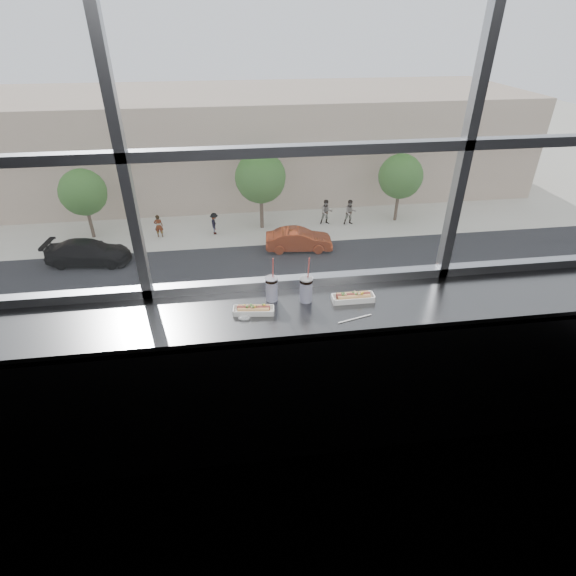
{
  "coord_description": "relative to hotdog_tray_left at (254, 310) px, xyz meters",
  "views": [
    {
      "loc": [
        -0.44,
        -1.06,
        2.68
      ],
      "look_at": [
        -0.12,
        1.23,
        1.25
      ],
      "focal_mm": 28.0,
      "sensor_mm": 36.0,
      "label": 1
    }
  ],
  "objects": [
    {
      "name": "tree_left",
      "position": [
        -9.75,
        28.3,
        -8.81
      ],
      "size": [
        3.13,
        3.13,
        4.88
      ],
      "color": "#47382B",
      "rests_on": "far_sidewalk"
    },
    {
      "name": "plaza_ground",
      "position": [
        0.34,
        43.8,
        -12.12
      ],
      "size": [
        120.0,
        120.0,
        0.0
      ],
      "primitive_type": "plane",
      "color": "beige",
      "rests_on": "ground"
    },
    {
      "name": "plaza_near",
      "position": [
        0.34,
        7.3,
        -12.1
      ],
      "size": [
        50.0,
        14.0,
        0.04
      ],
      "primitive_type": "cube",
      "color": "beige",
      "rests_on": "plaza_ground"
    },
    {
      "name": "soda_cup_right",
      "position": [
        0.34,
        0.09,
        0.07
      ],
      "size": [
        0.09,
        0.09,
        0.32
      ],
      "color": "white",
      "rests_on": "counter"
    },
    {
      "name": "hotdog_tray_right",
      "position": [
        0.64,
        0.05,
        0.0
      ],
      "size": [
        0.27,
        0.09,
        0.07
      ],
      "rotation": [
        0.0,
        0.0,
        -0.01
      ],
      "color": "white",
      "rests_on": "counter"
    },
    {
      "name": "loose_straw",
      "position": [
        0.6,
        -0.15,
        -0.02
      ],
      "size": [
        0.22,
        0.07,
        0.01
      ],
      "primitive_type": "cylinder",
      "rotation": [
        0.0,
        1.57,
        0.26
      ],
      "color": "white",
      "rests_on": "counter"
    },
    {
      "name": "tree_right",
      "position": [
        12.4,
        28.3,
        -8.7
      ],
      "size": [
        3.23,
        3.23,
        5.05
      ],
      "color": "#47382B",
      "rests_on": "far_sidewalk"
    },
    {
      "name": "wrapper",
      "position": [
        -0.06,
        -0.06,
        -0.01
      ],
      "size": [
        0.09,
        0.06,
        0.02
      ],
      "primitive_type": "ellipsoid",
      "color": "silver",
      "rests_on": "counter"
    },
    {
      "name": "window_mullions",
      "position": [
        0.34,
        0.3,
        1.18
      ],
      "size": [
        6.0,
        0.08,
        2.4
      ],
      "primitive_type": null,
      "color": "gray",
      "rests_on": "ground"
    },
    {
      "name": "hotdog_tray_left",
      "position": [
        0.0,
        0.0,
        0.0
      ],
      "size": [
        0.26,
        0.11,
        0.06
      ],
      "rotation": [
        0.0,
        0.0,
        -0.12
      ],
      "color": "white",
      "rests_on": "counter"
    },
    {
      "name": "car_near_b",
      "position": [
        -5.59,
        16.3,
        -11.12
      ],
      "size": [
        3.08,
        5.91,
        1.88
      ],
      "primitive_type": "imported",
      "rotation": [
        0.0,
        0.0,
        1.44
      ],
      "color": "black",
      "rests_on": "street_asphalt"
    },
    {
      "name": "far_sidewalk",
      "position": [
        0.34,
        28.3,
        -12.1
      ],
      "size": [
        80.0,
        6.0,
        0.04
      ],
      "primitive_type": "cube",
      "color": "beige",
      "rests_on": "plaza_ground"
    },
    {
      "name": "wall_back_lower",
      "position": [
        0.34,
        0.3,
        -0.57
      ],
      "size": [
        6.0,
        0.0,
        6.0
      ],
      "primitive_type": "plane",
      "rotation": [
        1.57,
        0.0,
        0.0
      ],
      "color": "black",
      "rests_on": "ground"
    },
    {
      "name": "car_near_d",
      "position": [
        7.58,
        16.3,
        -10.95
      ],
      "size": [
        3.49,
        6.93,
        2.22
      ],
      "primitive_type": "imported",
      "rotation": [
        0.0,
        0.0,
        1.68
      ],
      "color": "#B5B29B",
      "rests_on": "street_asphalt"
    },
    {
      "name": "pedestrian_c",
      "position": [
        7.01,
        28.29,
        -10.96
      ],
      "size": [
        1.0,
        0.75,
        2.24
      ],
      "primitive_type": "imported",
      "color": "#66605B",
      "rests_on": "far_sidewalk"
    },
    {
      "name": "street_asphalt",
      "position": [
        0.34,
        20.3,
        -12.09
      ],
      "size": [
        80.0,
        10.0,
        0.06
      ],
      "primitive_type": "cube",
      "color": "black",
      "rests_on": "plaza_ground"
    },
    {
      "name": "tree_center",
      "position": [
        2.2,
        28.3,
        -8.34
      ],
      "size": [
        3.58,
        3.58,
        5.59
      ],
      "color": "#47382B",
      "rests_on": "far_sidewalk"
    },
    {
      "name": "pedestrian_d",
      "position": [
        8.74,
        27.98,
        -10.96
      ],
      "size": [
        1.0,
        0.75,
        2.26
      ],
      "primitive_type": "imported",
      "color": "#66605B",
      "rests_on": "far_sidewalk"
    },
    {
      "name": "soda_cup_left",
      "position": [
        0.13,
        0.13,
        0.07
      ],
      "size": [
        0.08,
        0.08,
        0.31
      ],
      "color": "white",
      "rests_on": "counter"
    },
    {
      "name": "window_glass",
      "position": [
        0.34,
        0.32,
        1.18
      ],
      "size": [
        6.0,
        0.0,
        6.0
      ],
      "primitive_type": "plane",
      "rotation": [
        1.57,
        0.0,
        0.0
      ],
      "color": "silver",
      "rests_on": "ground"
    },
    {
      "name": "pedestrian_a",
      "position": [
        -5.1,
        27.68,
        -11.1
      ],
      "size": [
        0.88,
        0.66,
        1.97
      ],
      "primitive_type": "imported",
      "rotation": [
        0.0,
        0.0,
        3.14
      ],
      "color": "#66605B",
      "rests_on": "far_sidewalk"
    },
    {
      "name": "counter",
      "position": [
        0.34,
        0.02,
        -0.05
      ],
      "size": [
        6.0,
        0.55,
        0.06
      ],
      "primitive_type": "cube",
      "color": "#565656",
      "rests_on": "ground"
    },
    {
      "name": "far_building",
      "position": [
        0.34,
        38.3,
        -8.12
      ],
      "size": [
        50.0,
        14.0,
        8.0
      ],
      "primitive_type": "cube",
      "color": "tan",
      "rests_on": "plaza_ground"
    },
    {
      "name": "pedestrian_b",
      "position": [
        -1.22,
        27.64,
        -11.15
      ],
      "size": [
        0.63,
        0.83,
        1.88
      ],
      "primitive_type": "imported",
      "rotation": [
        0.0,
        0.0,
        1.57
      ],
      "color": "#66605B",
      "rests_on": "far_sidewalk"
    },
    {
      "name": "car_far_b",
      "position": [
        4.3,
        24.3,
        -11.1
      ],
      "size": [
        2.93,
        5.97,
        1.92
      ],
      "primitive_type": "imported",
      "rotation": [
        0.0,
        0.0,
        1.48
      ],
      "color": "#B73C17",
      "rests_on": "street_asphalt"
    },
    {
      "name": "counter_fascia",
      "position": [
        0.34,
        -0.23,
        -0.57
      ],
      "size": [
        6.0,
        0.04,
        1.04
      ],
      "primitive_type": "cube",
      "color": "#565656",
      "rests_on": "ground"
    },
    {
      "name": "car_near_c",
      "position": [
        -1.44,
        16.3,
        -10.96
      ],
      "size": [
        3.66,
        6.97,
        2.22
      ],
      "primitive_type": "imported",
      "rotation": [
        0.0,
        0.0,
        1.43
      ],
      "color": "#A41600",
      "rests_on": "street_asphalt"
    },
    {
      "name": "car_far_a",
      "position": [
        -9.07,
        24.3,
        -11.07
      ],
      "size": [
        3.17,
        6.22,
        1.99
      ],
      "primitive_type": "imported",
      "rotation": [
        0.0,
        0.0,
        1.45
      ],
      "color": "black",
      "rests_on": "street_asphalt"
    }
  ]
}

